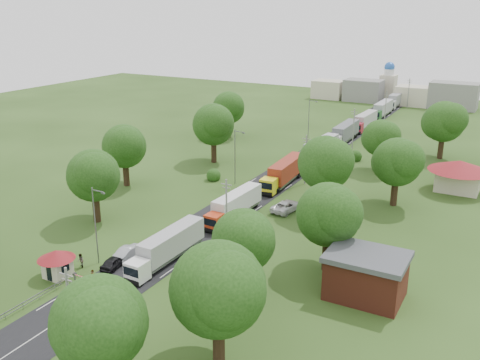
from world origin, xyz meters
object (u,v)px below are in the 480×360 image
Objects in this scene: car_lane_front at (114,262)px; info_sign at (330,150)px; pedestrian_near at (93,278)px; boom_barrier at (95,282)px; truck_0 at (167,247)px; guard_booth at (57,260)px; car_lane_mid at (130,252)px.

info_sign is at bearing -105.40° from car_lane_front.
boom_barrier is at bearing -30.48° from pedestrian_near.
truck_0 is 9.91m from pedestrian_near.
info_sign is at bearing 78.32° from guard_booth.
truck_0 reaches higher than pedestrian_near.
car_lane_front is 3.04m from car_lane_mid.
car_lane_front is (4.25, 5.00, -1.44)m from guard_booth.
car_lane_front is at bearing 101.61° from pedestrian_near.
car_lane_front is at bearing 89.12° from car_lane_mid.
pedestrian_near is (-0.80, 0.50, 0.04)m from boom_barrier.
truck_0 is 3.26× the size of car_lane_front.
truck_0 reaches higher than car_lane_front.
boom_barrier is 5.98m from guard_booth.
guard_booth reaches higher than boom_barrier.
pedestrian_near reaches higher than boom_barrier.
car_lane_front is at bearing -137.21° from truck_0.
boom_barrier is at bearing 100.70° from car_lane_front.
pedestrian_near is at bearing -97.05° from info_sign.
car_lane_front is (-8.15, -55.00, -2.28)m from info_sign.
guard_booth reaches higher than car_lane_mid.
guard_booth reaches higher than pedestrian_near.
car_lane_mid reaches higher than boom_barrier.
boom_barrier is 5.25m from car_lane_front.
boom_barrier is at bearing -108.91° from truck_0.
truck_0 is at bearing 71.09° from boom_barrier.
info_sign reaches higher than boom_barrier.
truck_0 is (9.09, 9.48, -0.13)m from guard_booth.
guard_booth is 9.17m from car_lane_mid.
info_sign is 0.96× the size of car_lane_front.
info_sign is at bearing -100.78° from car_lane_mid.
truck_0 reaches higher than guard_booth.
pedestrian_near is at bearing 147.93° from boom_barrier.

